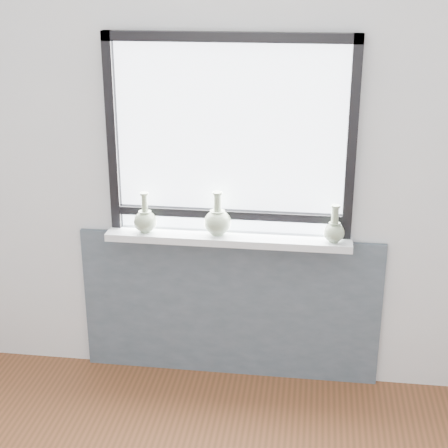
# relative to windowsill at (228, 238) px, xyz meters

# --- Properties ---
(back_wall) EXTENTS (3.60, 0.02, 2.60)m
(back_wall) POSITION_rel_windowsill_xyz_m (0.00, 0.10, 0.42)
(back_wall) COLOR silver
(back_wall) RESTS_ON ground
(apron_panel) EXTENTS (1.70, 0.03, 0.86)m
(apron_panel) POSITION_rel_windowsill_xyz_m (0.00, 0.07, -0.45)
(apron_panel) COLOR #525B6B
(apron_panel) RESTS_ON ground
(windowsill) EXTENTS (1.32, 0.18, 0.04)m
(windowsill) POSITION_rel_windowsill_xyz_m (0.00, 0.00, 0.00)
(windowsill) COLOR silver
(windowsill) RESTS_ON apron_panel
(window) EXTENTS (1.30, 0.06, 1.05)m
(window) POSITION_rel_windowsill_xyz_m (0.00, 0.06, 0.56)
(window) COLOR black
(window) RESTS_ON windowsill
(vase_a) EXTENTS (0.13, 0.13, 0.22)m
(vase_a) POSITION_rel_windowsill_xyz_m (-0.45, -0.02, 0.09)
(vase_a) COLOR #96AA89
(vase_a) RESTS_ON windowsill
(vase_b) EXTENTS (0.15, 0.15, 0.24)m
(vase_b) POSITION_rel_windowsill_xyz_m (-0.06, -0.00, 0.10)
(vase_b) COLOR #96AA89
(vase_b) RESTS_ON windowsill
(vase_c) EXTENTS (0.11, 0.11, 0.20)m
(vase_c) POSITION_rel_windowsill_xyz_m (0.56, -0.02, 0.08)
(vase_c) COLOR #96AA89
(vase_c) RESTS_ON windowsill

